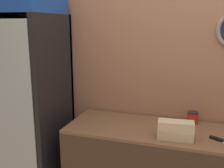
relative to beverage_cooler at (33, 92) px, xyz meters
name	(u,v)px	position (x,y,z in m)	size (l,w,h in m)	color
wall_back	(181,69)	(1.42, 0.34, 0.25)	(5.20, 0.09, 2.70)	#AD7A5B
beverage_cooler	(33,92)	(0.00, 0.00, 0.00)	(0.63, 0.67, 2.04)	black
sandwich_stack_bottom	(175,135)	(1.44, -0.19, -0.19)	(0.28, 0.13, 0.07)	beige
sandwich_stack_middle	(176,126)	(1.44, -0.19, -0.11)	(0.29, 0.14, 0.07)	beige
chefs_knife	(223,141)	(1.80, -0.13, -0.22)	(0.28, 0.17, 0.02)	silver
condiment_jar	(192,118)	(1.55, 0.20, -0.17)	(0.10, 0.10, 0.11)	#B72D23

